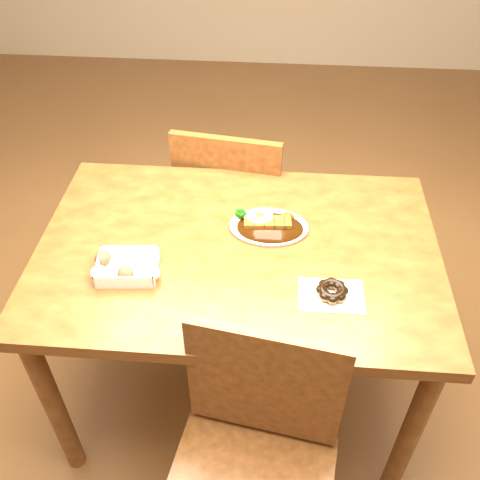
# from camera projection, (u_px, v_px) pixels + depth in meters

# --- Properties ---
(ground) EXTENTS (6.00, 6.00, 0.00)m
(ground) POSITION_uv_depth(u_px,v_px,m) (238.00, 386.00, 2.10)
(ground) COLOR brown
(ground) RESTS_ON ground
(table) EXTENTS (1.20, 0.80, 0.75)m
(table) POSITION_uv_depth(u_px,v_px,m) (238.00, 270.00, 1.66)
(table) COLOR #4B290F
(table) RESTS_ON ground
(chair_far) EXTENTS (0.47, 0.47, 0.87)m
(chair_far) POSITION_uv_depth(u_px,v_px,m) (234.00, 206.00, 2.18)
(chair_far) COLOR #4B290F
(chair_far) RESTS_ON ground
(chair_near) EXTENTS (0.48, 0.48, 0.87)m
(chair_near) POSITION_uv_depth(u_px,v_px,m) (253.00, 466.00, 1.38)
(chair_near) COLOR #4B290F
(chair_near) RESTS_ON ground
(katsu_curry_plate) EXTENTS (0.24, 0.17, 0.05)m
(katsu_curry_plate) POSITION_uv_depth(u_px,v_px,m) (267.00, 225.00, 1.65)
(katsu_curry_plate) COLOR white
(katsu_curry_plate) RESTS_ON table
(donut_box) EXTENTS (0.20, 0.14, 0.05)m
(donut_box) POSITION_uv_depth(u_px,v_px,m) (125.00, 267.00, 1.50)
(donut_box) COLOR white
(donut_box) RESTS_ON table
(pon_de_ring) EXTENTS (0.18, 0.13, 0.03)m
(pon_de_ring) POSITION_uv_depth(u_px,v_px,m) (332.00, 291.00, 1.44)
(pon_de_ring) COLOR silver
(pon_de_ring) RESTS_ON table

